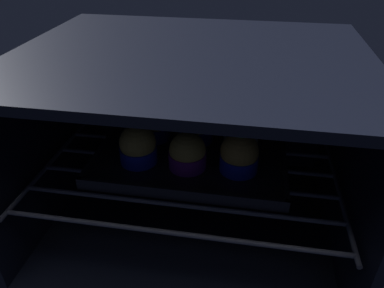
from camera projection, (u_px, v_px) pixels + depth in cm
name	position (u px, v px, depth cm)	size (l,w,h in cm)	color
oven_cavity	(195.00, 136.00, 72.69)	(59.00, 47.00, 37.00)	black
oven_rack	(191.00, 162.00, 70.94)	(54.80, 42.00, 0.80)	#444756
baking_tray	(192.00, 154.00, 71.40)	(35.89, 26.70, 2.20)	black
muffin_row0_col0	(138.00, 146.00, 66.74)	(6.92, 6.92, 7.43)	#1928B7
muffin_row0_col1	(190.00, 153.00, 65.43)	(6.92, 6.92, 6.85)	#7A238C
muffin_row0_col2	(239.00, 154.00, 64.38)	(6.92, 6.92, 8.10)	#1928B7
muffin_row1_col0	(153.00, 123.00, 74.20)	(6.92, 6.92, 7.50)	#1928B7
muffin_row1_col1	(195.00, 127.00, 73.44)	(6.92, 6.92, 7.19)	#1928B7
muffin_row1_col2	(242.00, 129.00, 71.86)	(6.98, 6.98, 7.68)	silver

